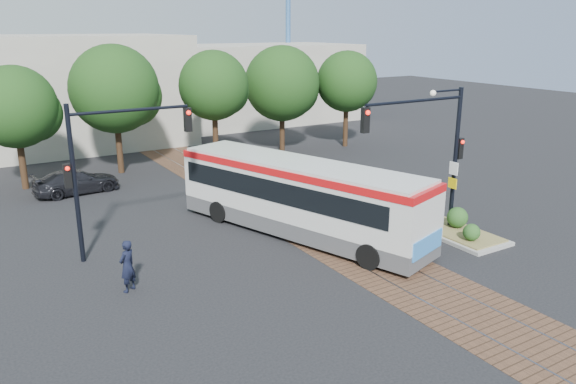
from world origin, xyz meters
The scene contains 11 objects.
ground centered at (0.00, 0.00, 0.00)m, with size 120.00×120.00×0.00m, color black.
trackbed centered at (0.00, 4.00, 0.01)m, with size 3.60×40.00×0.02m.
tree_row centered at (1.21, 16.42, 4.85)m, with size 26.40×5.60×7.67m.
warehouses centered at (-0.53, 28.75, 3.81)m, with size 40.00×13.00×8.00m.
crane centered at (18.00, 34.00, 10.88)m, with size 8.00×0.50×18.00m.
city_bus centered at (-0.90, 2.21, 1.78)m, with size 6.17×12.10×3.19m.
traffic_island centered at (4.82, -0.90, 0.33)m, with size 2.20×5.20×1.13m.
signal_pole_main centered at (3.86, -0.81, 4.16)m, with size 5.49×0.46×6.00m.
signal_pole_left centered at (-8.37, 4.00, 3.86)m, with size 4.99×0.34×6.00m.
officer centered at (-8.73, 0.58, 0.91)m, with size 0.66×0.44×1.82m, color black.
parked_car centered at (-7.75, 13.61, 0.64)m, with size 1.81×4.44×1.29m, color black.
Camera 1 is at (-13.14, -16.98, 8.61)m, focal length 35.00 mm.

